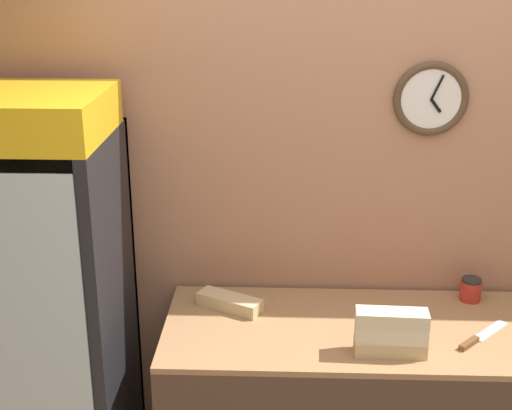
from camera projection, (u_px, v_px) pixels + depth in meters
name	position (u px, v px, depth m)	size (l,w,h in m)	color
wall_back	(359.00, 194.00, 3.24)	(5.20, 0.09, 2.70)	#AD7A5B
beverage_cooler	(50.00, 288.00, 3.07)	(0.63, 0.68, 1.89)	black
sandwich_stack_bottom	(390.00, 347.00, 2.80)	(0.28, 0.10, 0.06)	tan
sandwich_stack_middle	(391.00, 333.00, 2.78)	(0.28, 0.11, 0.06)	beige
sandwich_stack_top	(392.00, 319.00, 2.75)	(0.28, 0.11, 0.06)	beige
sandwich_flat_left	(230.00, 302.00, 3.15)	(0.31, 0.22, 0.06)	tan
chefs_knife	(477.00, 339.00, 2.90)	(0.26, 0.27, 0.02)	silver
condiment_jar	(471.00, 289.00, 3.22)	(0.10, 0.10, 0.11)	#B72D23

